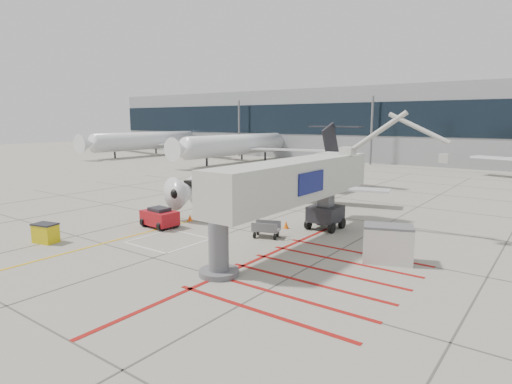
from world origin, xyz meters
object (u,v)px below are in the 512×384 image
Objects in this scene: regional_jet at (258,165)px; spill_bin at (46,233)px; pushback_tug at (160,217)px; jet_bridge at (284,191)px.

spill_bin is (-3.20, -18.89, -3.04)m from regional_jet.
pushback_tug is 1.83× the size of spill_bin.
jet_bridge is 10.54m from pushback_tug.
regional_jet is 12.16m from pushback_tug.
pushback_tug reaches higher than spill_bin.
spill_bin is at bearing -147.39° from jet_bridge.
pushback_tug is at bearing -87.99° from regional_jet.
jet_bridge is at bearing -43.67° from regional_jet.
pushback_tug is (-10.09, -1.22, -2.79)m from jet_bridge.
jet_bridge reaches higher than spill_bin.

